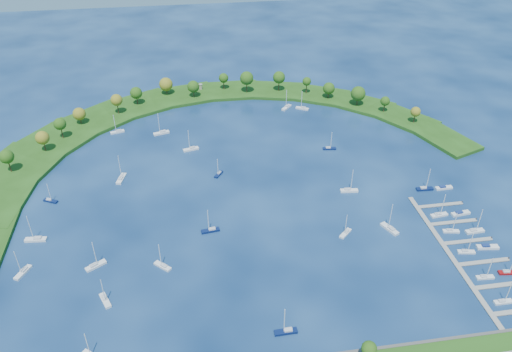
{
  "coord_description": "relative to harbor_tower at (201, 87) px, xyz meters",
  "views": [
    {
      "loc": [
        -27.34,
        -203.39,
        145.85
      ],
      "look_at": [
        5.0,
        5.0,
        4.0
      ],
      "focal_mm": 34.97,
      "sensor_mm": 36.0,
      "label": 1
    }
  ],
  "objects": [
    {
      "name": "ground",
      "position": [
        15.98,
        -121.31,
        -3.97
      ],
      "size": [
        700.0,
        700.0,
        0.0
      ],
      "primitive_type": "plane",
      "color": "#071B3F",
      "rests_on": "ground"
    },
    {
      "name": "breakwater",
      "position": [
        -30.35,
        -72.59,
        -2.98
      ],
      "size": [
        286.74,
        247.64,
        2.0
      ],
      "color": "#214412",
      "rests_on": "ground"
    },
    {
      "name": "breakwater_trees",
      "position": [
        6.22,
        -30.64,
        6.35
      ],
      "size": [
        238.01,
        94.38,
        14.98
      ],
      "color": "#382314",
      "rests_on": "breakwater"
    },
    {
      "name": "harbor_tower",
      "position": [
        0.0,
        0.0,
        0.0
      ],
      "size": [
        2.6,
        2.6,
        3.83
      ],
      "color": "gray",
      "rests_on": "breakwater"
    },
    {
      "name": "dock_system",
      "position": [
        101.27,
        -182.31,
        -3.62
      ],
      "size": [
        24.28,
        82.0,
        1.6
      ],
      "color": "gray",
      "rests_on": "ground"
    },
    {
      "name": "moored_boat_0",
      "position": [
        67.39,
        -89.78,
        -3.09
      ],
      "size": [
        7.77,
        3.0,
        11.14
      ],
      "rotation": [
        0.0,
        0.0,
        6.17
      ],
      "color": "#0B1945",
      "rests_on": "ground"
    },
    {
      "name": "moored_boat_1",
      "position": [
        63.97,
        -37.39,
        -3.05
      ],
      "size": [
        8.53,
        6.47,
        12.53
      ],
      "rotation": [
        0.0,
        0.0,
        2.6
      ],
      "color": "white",
      "rests_on": "ground"
    },
    {
      "name": "moored_boat_2",
      "position": [
        54.26,
        -162.64,
        -3.08
      ],
      "size": [
        7.08,
        6.86,
        11.32
      ],
      "rotation": [
        0.0,
        0.0,
        3.9
      ],
      "color": "white",
      "rests_on": "ground"
    },
    {
      "name": "moored_boat_3",
      "position": [
        -53.82,
        -166.65,
        -3.04
      ],
      "size": [
        8.73,
        6.69,
        12.87
      ],
      "rotation": [
        0.0,
        0.0,
        0.55
      ],
      "color": "white",
      "rests_on": "ground"
    },
    {
      "name": "moored_boat_4",
      "position": [
        -53.46,
        -51.26,
        -3.06
      ],
      "size": [
        8.58,
        4.5,
        12.15
      ],
      "rotation": [
        0.0,
        0.0,
        3.42
      ],
      "color": "white",
      "rests_on": "ground"
    },
    {
      "name": "moored_boat_5",
      "position": [
        -27.22,
        -56.83,
        -3.0
      ],
      "size": [
        9.89,
        5.13,
        14.0
      ],
      "rotation": [
        0.0,
        0.0,
        3.41
      ],
      "color": "white",
      "rests_on": "ground"
    },
    {
      "name": "moored_boat_7",
      "position": [
        -26.44,
        -171.13,
        -3.07
      ],
      "size": [
        7.44,
        7.19,
        11.88
      ],
      "rotation": [
        0.0,
        0.0,
        2.39
      ],
      "color": "white",
      "rests_on": "ground"
    },
    {
      "name": "moored_boat_8",
      "position": [
        -81.54,
        -145.87,
        -3.01
      ],
      "size": [
        9.51,
        3.49,
        13.67
      ],
      "rotation": [
        0.0,
        0.0,
        3.04
      ],
      "color": "white",
      "rests_on": "ground"
    },
    {
      "name": "moored_boat_9",
      "position": [
        -48.16,
        -186.38,
        -3.06
      ],
      "size": [
        5.41,
        8.44,
        12.07
      ],
      "rotation": [
        0.0,
        0.0,
        5.13
      ],
      "color": "white",
      "rests_on": "ground"
    },
    {
      "name": "moored_boat_10",
      "position": [
        17.07,
        -211.3,
        -3.05
      ],
      "size": [
        8.45,
        2.52,
        12.36
      ],
      "rotation": [
        0.0,
        0.0,
        3.16
      ],
      "color": "#0B1945",
      "rests_on": "ground"
    },
    {
      "name": "moored_boat_11",
      "position": [
        -10.55,
        -78.52,
        -3.03
      ],
      "size": [
        9.23,
        4.63,
        13.07
      ],
      "rotation": [
        0.0,
        0.0,
        3.39
      ],
      "color": "white",
      "rests_on": "ground"
    },
    {
      "name": "moored_boat_12",
      "position": [
        65.81,
        -131.35,
        -3.03
      ],
      "size": [
        9.07,
        3.41,
        13.01
      ],
      "rotation": [
        0.0,
        0.0,
        -0.11
      ],
      "color": "white",
      "rests_on": "ground"
    },
    {
      "name": "moored_boat_13",
      "position": [
        -80.55,
        -117.17,
        -3.1
      ],
      "size": [
        7.42,
        5.07,
        10.69
      ],
      "rotation": [
        0.0,
        0.0,
        5.82
      ],
      "color": "#0B1945",
      "rests_on": "ground"
    },
    {
      "name": "moored_boat_14",
      "position": [
        -82.52,
        -165.98,
        -3.05
      ],
      "size": [
        6.04,
        8.71,
        12.59
      ],
      "rotation": [
        0.0,
        0.0,
        4.24
      ],
      "color": "white",
      "rests_on": "ground"
    },
    {
      "name": "moored_boat_15",
      "position": [
        -47.71,
        -103.09,
        -3.0
      ],
      "size": [
        5.03,
        9.93,
        14.05
      ],
      "rotation": [
        0.0,
        0.0,
        1.31
      ],
      "color": "white",
      "rests_on": "ground"
    },
    {
      "name": "moored_boat_16",
      "position": [
        54.08,
        -34.45,
        -3.02
      ],
      "size": [
        7.99,
        8.42,
        13.34
      ],
      "rotation": [
        0.0,
        0.0,
        3.97
      ],
      "color": "white",
      "rests_on": "ground"
    },
    {
      "name": "moored_boat_17",
      "position": [
        -5.2,
        -151.48,
        -3.06
      ],
      "size": [
        8.55,
        3.35,
        12.24
      ],
      "rotation": [
        0.0,
        0.0,
        3.27
      ],
      "color": "#0B1945",
      "rests_on": "ground"
    },
    {
      "name": "moored_boat_18",
      "position": [
        2.63,
        -106.37,
        -3.11
      ],
      "size": [
        5.38,
        6.79,
        10.09
      ],
      "rotation": [
        0.0,
        0.0,
        4.13
      ],
      "color": "#0B1945",
      "rests_on": "ground"
    },
    {
      "name": "moored_boat_19",
      "position": [
        74.88,
        -162.91,
        -3.0
      ],
      "size": [
        6.31,
        9.72,
        13.91
      ],
      "rotation": [
        0.0,
        0.0,
        1.99
      ],
      "color": "white",
      "rests_on": "ground"
    },
    {
      "name": "docked_boat_0",
      "position": [
        101.51,
        -210.32,
        -3.1
      ],
      "size": [
        7.36,
        2.08,
        10.81
      ],
      "rotation": [
        0.0,
        0.0,
        -0.0
      ],
      "color": "white",
      "rests_on": "ground"
    },
    {
      "name": "docked_boat_2",
      "position": [
        101.51,
        -197.28,
        -3.1
      ],
      "size": [
        7.36,
        2.51,
        10.65
      ],
      "rotation": [
        0.0,
        0.0,
        -0.07
      ],
      "color": "white",
      "rests_on": "ground"
    },
    {
      "name": "docked_boat_3",
      "position": [
        112.01,
        -196.29,
        -3.09
      ],
      "size": [
        7.86,
        3.13,
        11.24
      ],
      "rotation": [
        0.0,
        0.0,
        -0.13
      ],
      "color": "maroon",
      "rests_on": "ground"
    },
    {
      "name": "docked_boat_4",
      "position": [
        101.51,
        -182.19,
        -3.1
      ],
      "size": [
        7.54,
        3.27,
        10.72
      ],
      "rotation": [
        0.0,
        0.0,
        -0.17
      ],
      "color": "white",
      "rests_on": "ground"
    },
    {
      "name": "docked_boat_5",
      "position": [
        111.94,
        -180.88,
        -3.27
      ],
      "size": [
        9.65,
        3.81,
        1.92
      ],
      "rotation": [
        0.0,
        0.0,
        -0.13
      ],
      "color": "white",
      "rests_on": "ground"
    },
    {
      "name": "docked_boat_6",
      "position": [
        101.51,
        -168.45,
        -3.1
      ],
      "size": [
        7.52,
        3.25,
        10.7
      ],
      "rotation": [
        0.0,
        0.0,
        -0.17
      ],
      "color": "white",
      "rests_on": "ground"
    },
    {
      "name": "docked_boat_7",
      "position": [
        111.99,
        -170.16,
        -3.04
      ],
      "size": [
        8.72,
        2.79,
        12.68
      ],
      "rotation": [
        0.0,
        0.0,
        0.04
      ],
      "color": "white",
      "rests_on": "ground"
    },
    {
      "name": "docked_boat_8",
      "position": [
        101.49,
        -156.73,
        -3.06
      ],
      "size": [
        8.47,
        3.09,
        12.18
      ],
      "rotation": [
        0.0,
        0.0,
        0.09
      ],
      "color": "white",
      "rests_on": "ground"
    },
    {
      "name": "docked_boat_9",
      "position": [
        111.94,
        -157.23,
        -3.29
      ],
      "size": [
        9.36,
        3.52,
        1.86
      ],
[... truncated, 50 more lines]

